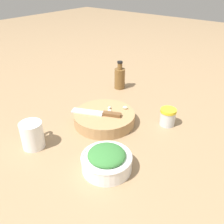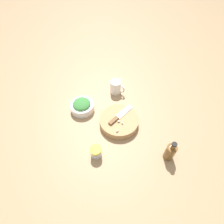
{
  "view_description": "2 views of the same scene",
  "coord_description": "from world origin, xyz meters",
  "px_view_note": "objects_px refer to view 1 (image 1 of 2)",
  "views": [
    {
      "loc": [
        0.61,
        0.49,
        0.54
      ],
      "look_at": [
        -0.04,
        -0.02,
        0.06
      ],
      "focal_mm": 40.0,
      "sensor_mm": 36.0,
      "label": 1
    },
    {
      "loc": [
        -0.59,
        0.23,
        0.9
      ],
      "look_at": [
        0.01,
        -0.03,
        0.08
      ],
      "focal_mm": 28.0,
      "sensor_mm": 36.0,
      "label": 2
    }
  ],
  "objects_px": {
    "cutting_board": "(104,118)",
    "herb_bowl": "(107,160)",
    "oil_bottle": "(120,78)",
    "garlic_cloves": "(116,109)",
    "chef_knife": "(99,113)",
    "coffee_mug": "(33,134)",
    "spice_jar": "(168,117)"
  },
  "relations": [
    {
      "from": "chef_knife",
      "to": "spice_jar",
      "type": "xyz_separation_m",
      "value": [
        -0.16,
        0.21,
        -0.02
      ]
    },
    {
      "from": "chef_knife",
      "to": "herb_bowl",
      "type": "bearing_deg",
      "value": -157.86
    },
    {
      "from": "garlic_cloves",
      "to": "oil_bottle",
      "type": "xyz_separation_m",
      "value": [
        -0.26,
        -0.18,
        0.0
      ]
    },
    {
      "from": "spice_jar",
      "to": "garlic_cloves",
      "type": "bearing_deg",
      "value": -61.36
    },
    {
      "from": "cutting_board",
      "to": "spice_jar",
      "type": "xyz_separation_m",
      "value": [
        -0.14,
        0.2,
        0.01
      ]
    },
    {
      "from": "garlic_cloves",
      "to": "coffee_mug",
      "type": "xyz_separation_m",
      "value": [
        0.31,
        -0.12,
        -0.0
      ]
    },
    {
      "from": "spice_jar",
      "to": "oil_bottle",
      "type": "height_order",
      "value": "oil_bottle"
    },
    {
      "from": "garlic_cloves",
      "to": "herb_bowl",
      "type": "xyz_separation_m",
      "value": [
        0.24,
        0.15,
        -0.02
      ]
    },
    {
      "from": "garlic_cloves",
      "to": "herb_bowl",
      "type": "height_order",
      "value": "herb_bowl"
    },
    {
      "from": "chef_knife",
      "to": "garlic_cloves",
      "type": "height_order",
      "value": "same"
    },
    {
      "from": "coffee_mug",
      "to": "oil_bottle",
      "type": "distance_m",
      "value": 0.57
    },
    {
      "from": "chef_knife",
      "to": "cutting_board",
      "type": "bearing_deg",
      "value": -51.95
    },
    {
      "from": "oil_bottle",
      "to": "garlic_cloves",
      "type": "bearing_deg",
      "value": 34.22
    },
    {
      "from": "chef_knife",
      "to": "spice_jar",
      "type": "height_order",
      "value": "spice_jar"
    },
    {
      "from": "spice_jar",
      "to": "oil_bottle",
      "type": "bearing_deg",
      "value": -114.37
    },
    {
      "from": "cutting_board",
      "to": "oil_bottle",
      "type": "height_order",
      "value": "oil_bottle"
    },
    {
      "from": "cutting_board",
      "to": "herb_bowl",
      "type": "bearing_deg",
      "value": 41.54
    },
    {
      "from": "cutting_board",
      "to": "oil_bottle",
      "type": "relative_size",
      "value": 1.69
    },
    {
      "from": "cutting_board",
      "to": "herb_bowl",
      "type": "xyz_separation_m",
      "value": [
        0.2,
        0.18,
        0.01
      ]
    },
    {
      "from": "herb_bowl",
      "to": "spice_jar",
      "type": "xyz_separation_m",
      "value": [
        -0.34,
        0.03,
        0.0
      ]
    },
    {
      "from": "cutting_board",
      "to": "chef_knife",
      "type": "bearing_deg",
      "value": -28.1
    },
    {
      "from": "cutting_board",
      "to": "garlic_cloves",
      "type": "bearing_deg",
      "value": 155.48
    },
    {
      "from": "cutting_board",
      "to": "oil_bottle",
      "type": "bearing_deg",
      "value": -153.14
    },
    {
      "from": "chef_knife",
      "to": "coffee_mug",
      "type": "height_order",
      "value": "coffee_mug"
    },
    {
      "from": "cutting_board",
      "to": "herb_bowl",
      "type": "distance_m",
      "value": 0.26
    },
    {
      "from": "herb_bowl",
      "to": "oil_bottle",
      "type": "distance_m",
      "value": 0.6
    },
    {
      "from": "coffee_mug",
      "to": "garlic_cloves",
      "type": "bearing_deg",
      "value": 159.39
    },
    {
      "from": "chef_knife",
      "to": "herb_bowl",
      "type": "distance_m",
      "value": 0.26
    },
    {
      "from": "chef_knife",
      "to": "herb_bowl",
      "type": "height_order",
      "value": "herb_bowl"
    },
    {
      "from": "chef_knife",
      "to": "spice_jar",
      "type": "distance_m",
      "value": 0.27
    },
    {
      "from": "herb_bowl",
      "to": "spice_jar",
      "type": "bearing_deg",
      "value": 175.71
    },
    {
      "from": "spice_jar",
      "to": "cutting_board",
      "type": "bearing_deg",
      "value": -54.21
    }
  ]
}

